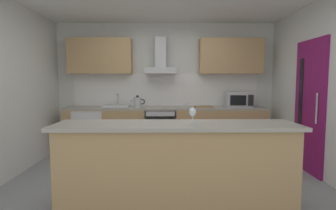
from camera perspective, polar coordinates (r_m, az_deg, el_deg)
The scene contains 16 objects.
ground at distance 4.05m, azimuth -0.43°, elevation -15.65°, with size 5.47×4.87×0.02m, color gray.
wall_back at distance 5.78m, azimuth -0.49°, elevation 3.91°, with size 5.47×0.12×2.60m, color silver.
wall_right at distance 4.43m, azimuth 30.81°, elevation 2.78°, with size 0.12×4.87×2.60m, color silver.
backsplash_tile at distance 5.71m, azimuth -0.49°, elevation 3.19°, with size 3.80×0.02×0.66m, color white.
counter_back at distance 5.48m, azimuth -0.48°, elevation -5.10°, with size 3.94×0.60×0.90m.
counter_island at distance 3.12m, azimuth 1.71°, elevation -12.49°, with size 2.67×0.64×0.96m.
upper_cabinets at distance 5.56m, azimuth -0.50°, elevation 10.14°, with size 3.88×0.32×0.70m.
side_door at distance 4.75m, azimuth 27.44°, elevation -0.26°, with size 0.08×0.85×2.05m.
oven at distance 5.46m, azimuth -1.55°, elevation -5.05°, with size 0.60×0.62×0.80m.
refrigerator at distance 5.66m, azimuth -15.91°, elevation -5.24°, with size 0.58×0.60×0.85m.
microwave at distance 5.55m, azimuth 14.57°, elevation 1.10°, with size 0.50×0.38×0.30m.
sink at distance 5.49m, azimuth -10.63°, elevation -0.14°, with size 0.50×0.40×0.26m.
kettle at distance 5.38m, azimuth -6.38°, elevation 0.63°, with size 0.29×0.15×0.24m.
range_hood at distance 5.51m, azimuth -1.57°, elevation 8.91°, with size 0.62×0.45×0.72m.
wine_glass at distance 2.95m, azimuth 5.18°, elevation -1.64°, with size 0.08×0.08×0.18m.
chopping_board at distance 5.42m, azimuth 7.50°, elevation -0.34°, with size 0.34×0.22×0.02m, color #9E7247.
Camera 1 is at (-0.01, -3.78, 1.43)m, focal length 29.16 mm.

